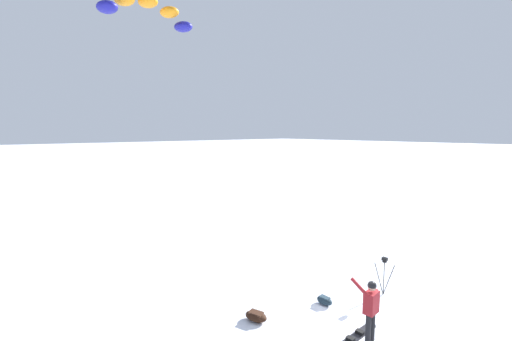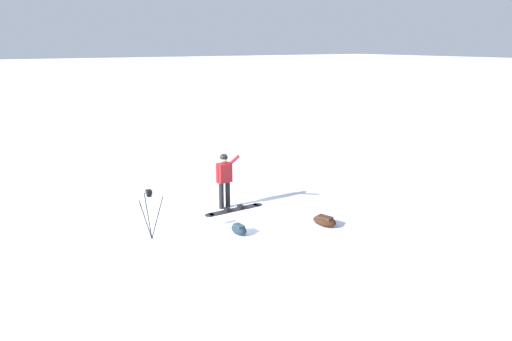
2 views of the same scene
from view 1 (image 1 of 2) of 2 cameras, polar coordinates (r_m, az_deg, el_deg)
ground_plane at (r=10.55m, az=17.01°, el=-23.83°), size 300.00×300.00×0.00m
snowboarder at (r=9.40m, az=19.24°, el=-21.16°), size 0.51×0.62×1.64m
snowboard at (r=9.92m, az=16.76°, el=-25.81°), size 1.85×0.28×0.10m
traction_kite at (r=16.58m, az=-18.14°, el=24.87°), size 4.37×1.33×1.10m
gear_bag_large at (r=10.17m, az=0.01°, el=-23.86°), size 0.58×0.75×0.26m
camera_tripod at (r=11.92m, az=21.30°, el=-15.42°), size 0.60×0.55×1.26m
gear_bag_small at (r=11.14m, az=11.76°, el=-21.11°), size 0.33×0.53×0.25m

